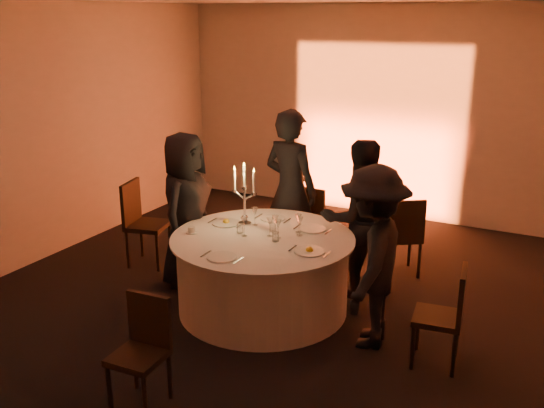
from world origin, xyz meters
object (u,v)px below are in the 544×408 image
at_px(guest_back_right, 358,218).
at_px(coffee_cup, 192,230).
at_px(chair_right, 447,312).
at_px(candelabra, 245,203).
at_px(guest_back_left, 291,190).
at_px(guest_left, 186,210).
at_px(banquet_table, 263,273).
at_px(chair_left, 141,218).
at_px(chair_back_left, 313,218).
at_px(chair_front, 143,345).
at_px(guest_right, 373,257).
at_px(chair_back_right, 403,232).

xyz_separation_m(guest_back_right, coffee_cup, (-1.37, -1.02, -0.03)).
relative_size(chair_right, candelabra, 1.33).
height_order(chair_right, guest_back_right, guest_back_right).
bearing_deg(guest_back_left, guest_left, 59.87).
distance_m(banquet_table, chair_left, 1.87).
height_order(chair_back_left, guest_left, guest_left).
bearing_deg(chair_front, chair_back_left, 87.48).
relative_size(chair_left, chair_right, 1.13).
relative_size(chair_back_left, chair_right, 1.02).
relative_size(guest_right, candelabra, 2.48).
distance_m(chair_back_right, guest_left, 2.42).
relative_size(chair_front, guest_back_left, 0.46).
bearing_deg(banquet_table, guest_back_right, 49.02).
height_order(chair_front, coffee_cup, chair_front).
bearing_deg(chair_left, chair_back_right, -82.97).
relative_size(chair_back_right, guest_back_left, 0.49).
bearing_deg(guest_back_right, guest_back_left, -58.72).
bearing_deg(chair_left, chair_front, -154.24).
bearing_deg(guest_right, chair_front, -44.38).
xyz_separation_m(chair_front, guest_back_left, (-0.13, 2.84, 0.46)).
bearing_deg(candelabra, chair_right, -11.68).
height_order(guest_left, guest_back_right, guest_left).
bearing_deg(chair_front, guest_back_left, 89.84).
relative_size(chair_front, candelabra, 1.28).
bearing_deg(candelabra, guest_right, -14.16).
height_order(chair_right, coffee_cup, chair_right).
distance_m(guest_left, guest_back_left, 1.22).
relative_size(chair_left, guest_back_right, 0.60).
relative_size(chair_back_right, guest_right, 0.56).
distance_m(guest_back_right, coffee_cup, 1.71).
height_order(banquet_table, chair_back_right, chair_back_right).
bearing_deg(chair_back_left, candelabra, 83.13).
distance_m(chair_left, candelabra, 1.56).
xyz_separation_m(banquet_table, chair_left, (-1.82, 0.39, 0.18)).
bearing_deg(chair_left, guest_back_left, -79.66).
bearing_deg(coffee_cup, chair_back_left, 71.48).
bearing_deg(chair_front, coffee_cup, 108.31).
distance_m(chair_right, coffee_cup, 2.53).
height_order(chair_back_right, guest_back_right, guest_back_right).
distance_m(banquet_table, guest_right, 1.24).
relative_size(chair_back_right, guest_left, 0.55).
relative_size(chair_back_left, guest_left, 0.53).
height_order(guest_left, guest_right, guest_left).
distance_m(chair_back_left, chair_front, 3.23).
height_order(guest_right, candelabra, guest_right).
distance_m(chair_left, chair_back_left, 2.04).
xyz_separation_m(banquet_table, guest_right, (1.15, -0.13, 0.44)).
height_order(guest_left, candelabra, guest_left).
bearing_deg(guest_right, coffee_cup, -93.90).
relative_size(chair_front, guest_left, 0.51).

